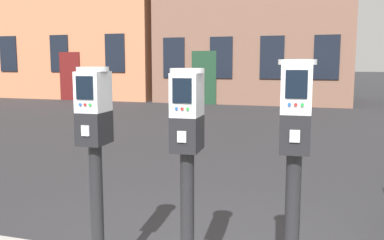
% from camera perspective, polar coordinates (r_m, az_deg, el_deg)
% --- Properties ---
extents(parking_meter_near_kerb, '(0.23, 0.26, 1.48)m').
position_cam_1_polar(parking_meter_near_kerb, '(2.97, -12.92, -1.94)').
color(parking_meter_near_kerb, black).
rests_on(parking_meter_near_kerb, sidewalk_slab).
extents(parking_meter_twin_adjacent, '(0.23, 0.26, 1.47)m').
position_cam_1_polar(parking_meter_twin_adjacent, '(2.69, -0.65, -2.80)').
color(parking_meter_twin_adjacent, black).
rests_on(parking_meter_twin_adjacent, sidewalk_slab).
extents(parking_meter_end_of_row, '(0.23, 0.26, 1.52)m').
position_cam_1_polar(parking_meter_end_of_row, '(2.56, 13.61, -2.75)').
color(parking_meter_end_of_row, black).
rests_on(parking_meter_end_of_row, sidewalk_slab).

